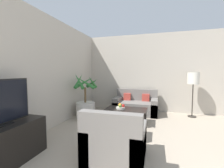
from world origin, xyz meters
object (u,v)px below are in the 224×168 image
Objects in this scene: orange_fruit at (120,105)px; ottoman at (128,129)px; fruit_bowl at (121,108)px; coffee_table at (126,110)px; sofa_loveseat at (136,105)px; apple_green at (120,106)px; armchair at (116,142)px; floor_lamp at (193,80)px; tv_console at (0,147)px; apple_red at (123,106)px; potted_palm at (85,105)px.

ottoman is (0.40, -0.91, -0.29)m from orange_fruit.
orange_fruit reaches higher than fruit_bowl.
orange_fruit is (-0.18, 0.03, 0.14)m from coffee_table.
sofa_loveseat reaches higher than ottoman.
apple_green is at bearing -74.29° from orange_fruit.
orange_fruit is at bearing -106.55° from sofa_loveseat.
armchair is at bearing -78.59° from orange_fruit.
fruit_bowl is 0.27× the size of armchair.
tv_console is at bearing -132.34° from floor_lamp.
armchair reaches higher than apple_red.
potted_palm is 0.96× the size of sofa_loveseat.
coffee_table reaches higher than ottoman.
apple_green is at bearing 62.45° from tv_console.
ottoman is at bearing 87.46° from armchair.
orange_fruit is at bearing 105.71° from apple_green.
fruit_bowl is 1.75m from armchair.
floor_lamp is (1.72, 0.09, 0.87)m from sofa_loveseat.
sofa_loveseat is at bearing 83.27° from coffee_table.
fruit_bowl reaches higher than ottoman.
armchair is at bearing -81.68° from apple_red.
sofa_loveseat reaches higher than orange_fruit.
potted_palm is 1.12m from fruit_bowl.
fruit_bowl is (-1.98, -1.15, -0.73)m from floor_lamp.
ottoman is at bearing -71.37° from apple_red.
ottoman is (1.48, -0.99, -0.21)m from potted_palm.
orange_fruit is at bearing 113.45° from ottoman.
tv_console reaches higher than apple_red.
floor_lamp reaches higher than potted_palm.
apple_green is 1.72m from armchair.
coffee_table is at bearing -148.68° from floor_lamp.
floor_lamp reaches higher than coffee_table.
orange_fruit reaches higher than apple_green.
apple_red is (-0.19, -1.06, 0.20)m from sofa_loveseat.
floor_lamp is at bearing 59.96° from armchair.
apple_green is (1.21, 2.32, 0.17)m from tv_console.
apple_red is (1.29, 2.37, 0.17)m from tv_console.
fruit_bowl is at bearing 100.72° from armchair.
sofa_loveseat is 17.14× the size of apple_red.
floor_lamp is at bearing 30.94° from apple_red.
orange_fruit is (-0.03, 0.06, 0.07)m from fruit_bowl.
coffee_table is 0.93m from ottoman.
sofa_loveseat is 16.82× the size of apple_green.
apple_red reaches higher than coffee_table.
armchair reaches higher than apple_green.
apple_red is at bearing -26.68° from orange_fruit.
sofa_loveseat reaches higher than tv_console.
potted_palm reaches higher than armchair.
apple_red is (0.07, 0.00, 0.06)m from fruit_bowl.
armchair reaches higher than tv_console.
armchair is at bearing -92.54° from ottoman.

